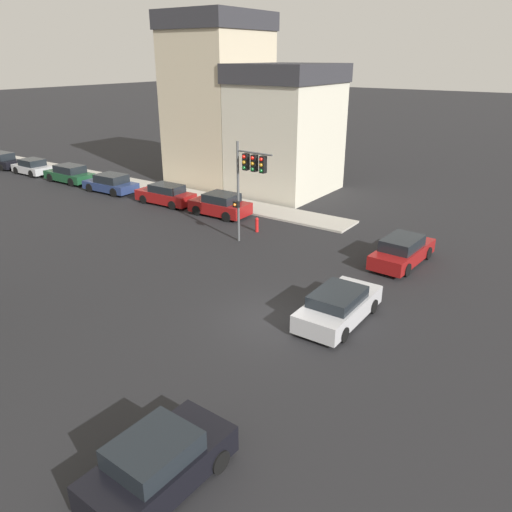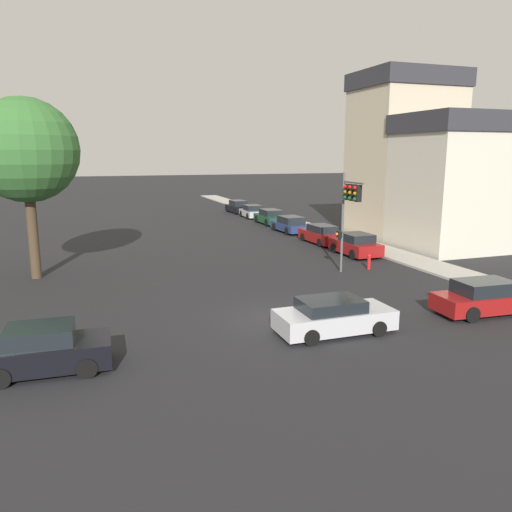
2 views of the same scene
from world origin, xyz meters
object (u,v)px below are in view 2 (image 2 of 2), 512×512
object	(u,v)px
parked_car_0	(356,245)
parked_car_3	(270,217)
traffic_signal	(349,202)
parked_car_2	(291,225)
parked_car_5	(238,207)
fire_hydrant	(369,261)
crossing_car_0	(334,316)
crossing_car_2	(45,350)
street_tree	(25,151)
parked_car_4	(252,212)
crossing_car_1	(486,298)
parked_car_1	(321,235)

from	to	relation	value
parked_car_0	parked_car_3	xyz separation A→B (m)	(0.09, 16.47, -0.02)
traffic_signal	parked_car_2	bearing A→B (deg)	-98.29
parked_car_5	fire_hydrant	distance (m)	30.88
crossing_car_0	crossing_car_2	xyz separation A→B (m)	(-10.21, -0.11, 0.05)
parked_car_3	parked_car_5	xyz separation A→B (m)	(-0.13, 10.39, -0.01)
crossing_car_0	parked_car_5	world-z (taller)	parked_car_5
fire_hydrant	parked_car_0	bearing A→B (deg)	70.42
parked_car_0	parked_car_5	bearing A→B (deg)	-0.71
crossing_car_2	parked_car_2	distance (m)	30.46
street_tree	crossing_car_0	world-z (taller)	street_tree
parked_car_2	parked_car_4	size ratio (longest dim) A/B	1.14
crossing_car_1	fire_hydrant	distance (m)	9.02
crossing_car_0	parked_car_4	size ratio (longest dim) A/B	1.15
parked_car_1	fire_hydrant	size ratio (longest dim) A/B	4.96
parked_car_3	parked_car_5	distance (m)	10.39
parked_car_2	parked_car_3	xyz separation A→B (m)	(0.19, 5.51, 0.02)
traffic_signal	parked_car_1	distance (m)	10.90
parked_car_2	parked_car_5	xyz separation A→B (m)	(0.06, 15.90, 0.01)
parked_car_2	parked_car_0	bearing A→B (deg)	178.60
crossing_car_2	parked_car_3	xyz separation A→B (m)	(18.87, 29.56, -0.01)
crossing_car_0	parked_car_3	distance (m)	30.70
parked_car_5	parked_car_4	bearing A→B (deg)	179.09
crossing_car_1	fire_hydrant	size ratio (longest dim) A/B	5.05
parked_car_3	parked_car_4	xyz separation A→B (m)	(-0.03, 5.41, -0.04)
crossing_car_1	traffic_signal	bearing A→B (deg)	108.14
parked_car_3	parked_car_1	bearing A→B (deg)	179.04
traffic_signal	parked_car_2	distance (m)	16.51
street_tree	parked_car_2	bearing A→B (deg)	28.25
parked_car_2	parked_car_4	xyz separation A→B (m)	(0.16, 10.92, -0.02)
crossing_car_0	crossing_car_2	bearing A→B (deg)	-179.15
crossing_car_1	crossing_car_2	distance (m)	17.53
parked_car_2	parked_car_3	size ratio (longest dim) A/B	0.97
parked_car_2	street_tree	bearing A→B (deg)	116.31
street_tree	traffic_signal	size ratio (longest dim) A/B	1.69
crossing_car_2	parked_car_1	world-z (taller)	crossing_car_2
parked_car_4	parked_car_5	size ratio (longest dim) A/B	0.88
crossing_car_2	parked_car_1	distance (m)	25.98
crossing_car_0	crossing_car_1	bearing A→B (deg)	0.02
traffic_signal	crossing_car_1	xyz separation A→B (m)	(2.16, -8.18, -3.44)
parked_car_1	parked_car_4	xyz separation A→B (m)	(0.17, 16.92, -0.03)
parked_car_4	fire_hydrant	distance (m)	25.92
parked_car_0	fire_hydrant	distance (m)	4.24
traffic_signal	parked_car_0	distance (m)	6.83
parked_car_0	street_tree	bearing A→B (deg)	88.43
street_tree	fire_hydrant	distance (m)	20.13
crossing_car_0	parked_car_5	size ratio (longest dim) A/B	1.01
traffic_signal	crossing_car_0	world-z (taller)	traffic_signal
crossing_car_2	parked_car_4	distance (m)	39.73
street_tree	crossing_car_0	distance (m)	18.60
parked_car_3	parked_car_4	size ratio (longest dim) A/B	1.18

